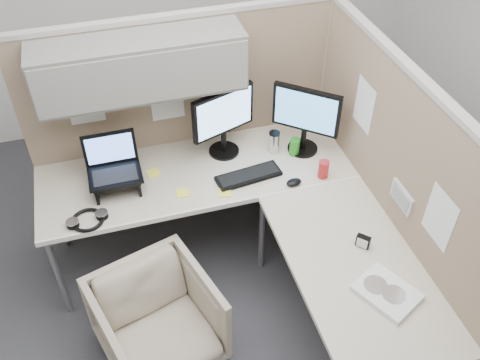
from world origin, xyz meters
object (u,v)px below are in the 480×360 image
object	(u,v)px
desk	(250,213)
office_chair	(158,319)
monitor_left	(223,118)
keyboard	(248,176)

from	to	relation	value
desk	office_chair	size ratio (longest dim) A/B	3.08
monitor_left	keyboard	size ratio (longest dim) A/B	1.13
desk	monitor_left	size ratio (longest dim) A/B	4.29
office_chair	monitor_left	world-z (taller)	monitor_left
desk	keyboard	size ratio (longest dim) A/B	4.84
office_chair	monitor_left	xyz separation A→B (m)	(0.64, 0.88, 0.68)
desk	office_chair	xyz separation A→B (m)	(-0.65, -0.33, -0.36)
office_chair	monitor_left	size ratio (longest dim) A/B	1.39
office_chair	keyboard	distance (m)	1.02
desk	keyboard	bearing A→B (deg)	74.75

